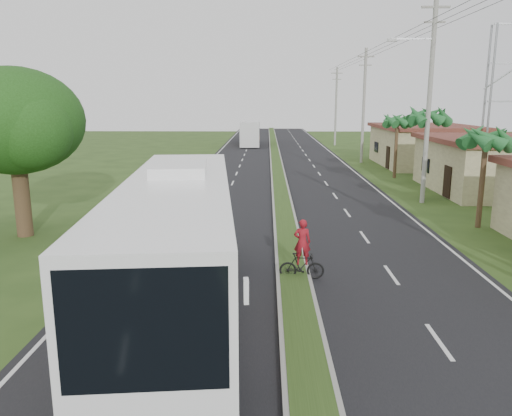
{
  "coord_description": "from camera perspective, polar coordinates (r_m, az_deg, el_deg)",
  "views": [
    {
      "loc": [
        -0.94,
        -11.87,
        6.06
      ],
      "look_at": [
        -1.37,
        7.89,
        1.8
      ],
      "focal_mm": 35.0,
      "sensor_mm": 36.0,
      "label": 1
    }
  ],
  "objects": [
    {
      "name": "road_asphalt",
      "position": [
        32.45,
        2.88,
        1.4
      ],
      "size": [
        14.0,
        160.0,
        0.02
      ],
      "primitive_type": "cube",
      "color": "black",
      "rests_on": "ground"
    },
    {
      "name": "shade_tree",
      "position": [
        24.6,
        -26.09,
        8.54
      ],
      "size": [
        6.3,
        6.0,
        7.54
      ],
      "color": "#473321",
      "rests_on": "ground"
    },
    {
      "name": "coach_bus_far",
      "position": [
        70.11,
        -0.67,
        8.77
      ],
      "size": [
        2.72,
        11.6,
        3.37
      ],
      "rotation": [
        0.0,
        0.0,
        0.02
      ],
      "color": "white",
      "rests_on": "ground"
    },
    {
      "name": "palm_verge_b",
      "position": [
        26.07,
        24.83,
        7.31
      ],
      "size": [
        2.4,
        2.4,
        5.05
      ],
      "color": "#473321",
      "rests_on": "ground"
    },
    {
      "name": "lane_edge_right",
      "position": [
        33.33,
        14.48,
        1.3
      ],
      "size": [
        0.12,
        160.0,
        0.01
      ],
      "primitive_type": "cube",
      "color": "silver",
      "rests_on": "ground"
    },
    {
      "name": "coach_bus_main",
      "position": [
        14.0,
        -8.85,
        -3.36
      ],
      "size": [
        4.05,
        13.41,
        4.27
      ],
      "rotation": [
        0.0,
        0.0,
        0.1
      ],
      "color": "white",
      "rests_on": "ground"
    },
    {
      "name": "ground",
      "position": [
        13.36,
        5.31,
        -14.87
      ],
      "size": [
        180.0,
        180.0,
        0.0
      ],
      "primitive_type": "plane",
      "color": "#2B4418",
      "rests_on": "ground"
    },
    {
      "name": "utility_pole_c",
      "position": [
        50.75,
        12.21,
        11.46
      ],
      "size": [
        1.6,
        0.28,
        11.0
      ],
      "color": "gray",
      "rests_on": "ground"
    },
    {
      "name": "utility_pole_d",
      "position": [
        70.51,
        9.13,
        11.49
      ],
      "size": [
        1.6,
        0.28,
        10.5
      ],
      "color": "gray",
      "rests_on": "ground"
    },
    {
      "name": "palm_verge_d",
      "position": [
        41.19,
        15.87,
        9.61
      ],
      "size": [
        2.4,
        2.4,
        5.25
      ],
      "color": "#473321",
      "rests_on": "ground"
    },
    {
      "name": "median_strip",
      "position": [
        32.43,
        2.89,
        1.56
      ],
      "size": [
        1.2,
        160.0,
        0.18
      ],
      "color": "gray",
      "rests_on": "ground"
    },
    {
      "name": "utility_pole_b",
      "position": [
        31.31,
        19.16,
        11.87
      ],
      "size": [
        3.2,
        0.28,
        12.0
      ],
      "color": "gray",
      "rests_on": "ground"
    },
    {
      "name": "motorcyclist",
      "position": [
        17.28,
        5.27,
        -5.68
      ],
      "size": [
        1.56,
        0.48,
        2.14
      ],
      "rotation": [
        0.0,
        0.0,
        -0.03
      ],
      "color": "black",
      "rests_on": "ground"
    },
    {
      "name": "shop_mid",
      "position": [
        37.25,
        24.96,
        4.55
      ],
      "size": [
        7.6,
        10.6,
        3.67
      ],
      "color": "tan",
      "rests_on": "ground"
    },
    {
      "name": "palm_verge_c",
      "position": [
        32.38,
        19.04,
        9.85
      ],
      "size": [
        2.4,
        2.4,
        5.85
      ],
      "color": "#473321",
      "rests_on": "ground"
    },
    {
      "name": "shop_far",
      "position": [
        50.31,
        18.65,
        6.82
      ],
      "size": [
        8.6,
        11.6,
        3.82
      ],
      "color": "tan",
      "rests_on": "ground"
    },
    {
      "name": "lane_edge_left",
      "position": [
        32.95,
        -8.85,
        1.42
      ],
      "size": [
        0.12,
        160.0,
        0.01
      ],
      "primitive_type": "cube",
      "color": "silver",
      "rests_on": "ground"
    }
  ]
}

